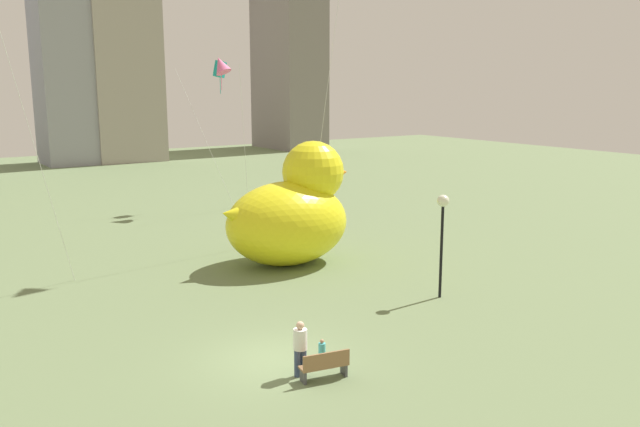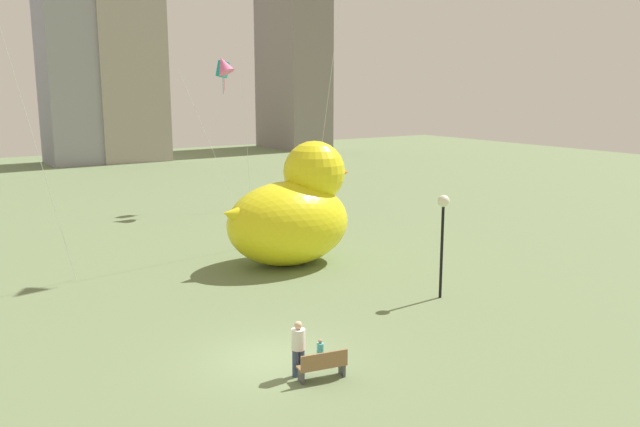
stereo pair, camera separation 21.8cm
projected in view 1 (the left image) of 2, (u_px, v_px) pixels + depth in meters
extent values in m
plane|color=#687C52|center=(273.00, 360.00, 20.98)|extent=(140.00, 140.00, 0.00)
cube|color=olive|center=(324.00, 365.00, 19.55)|extent=(1.54, 0.71, 0.06)
cube|color=olive|center=(326.00, 360.00, 19.33)|extent=(1.47, 0.33, 0.45)
cube|color=#47474C|center=(303.00, 376.00, 19.34)|extent=(0.15, 0.38, 0.39)
cube|color=#47474C|center=(344.00, 369.00, 19.85)|extent=(0.15, 0.38, 0.39)
cylinder|color=#38476B|center=(297.00, 363.00, 19.71)|extent=(0.19, 0.19, 0.84)
cylinder|color=#38476B|center=(303.00, 362.00, 19.82)|extent=(0.19, 0.19, 0.84)
cylinder|color=white|center=(300.00, 339.00, 19.62)|extent=(0.42, 0.42, 0.63)
sphere|color=#D8AD8C|center=(300.00, 325.00, 19.54)|extent=(0.25, 0.25, 0.25)
cylinder|color=silver|center=(320.00, 360.00, 20.39)|extent=(0.10, 0.10, 0.44)
cylinder|color=silver|center=(323.00, 360.00, 20.45)|extent=(0.10, 0.10, 0.44)
cylinder|color=#4CBFC6|center=(322.00, 348.00, 20.35)|extent=(0.22, 0.22, 0.33)
sphere|color=#A87C5B|center=(322.00, 341.00, 20.30)|extent=(0.13, 0.13, 0.13)
ellipsoid|color=yellow|center=(287.00, 223.00, 31.87)|extent=(6.25, 4.62, 4.07)
sphere|color=yellow|center=(313.00, 172.00, 32.22)|extent=(3.04, 3.04, 3.04)
cone|color=orange|center=(336.00, 173.00, 33.00)|extent=(1.37, 1.37, 1.37)
cone|color=yellow|center=(237.00, 216.00, 30.26)|extent=(1.86, 1.63, 1.96)
cylinder|color=black|center=(441.00, 252.00, 26.81)|extent=(0.12, 0.12, 3.86)
sphere|color=#EAEACC|center=(443.00, 201.00, 26.40)|extent=(0.49, 0.49, 0.49)
cube|color=gray|center=(289.00, 68.00, 90.11)|extent=(6.23, 10.68, 21.98)
cylinder|color=silver|center=(244.00, 138.00, 45.68)|extent=(1.70, 2.43, 9.98)
cone|color=pink|center=(221.00, 65.00, 44.75)|extent=(1.66, 1.81, 1.47)
cylinder|color=pink|center=(221.00, 78.00, 44.92)|extent=(0.04, 0.04, 1.60)
cylinder|color=silver|center=(206.00, 141.00, 45.16)|extent=(2.62, 3.64, 9.73)
cube|color=teal|center=(220.00, 69.00, 46.27)|extent=(1.03, 0.85, 1.25)
cylinder|color=teal|center=(220.00, 82.00, 46.44)|extent=(0.04, 0.04, 1.60)
cylinder|color=silver|center=(35.00, 148.00, 26.43)|extent=(2.95, 2.80, 12.27)
cylinder|color=silver|center=(332.00, 49.00, 36.54)|extent=(2.32, 1.42, 21.16)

